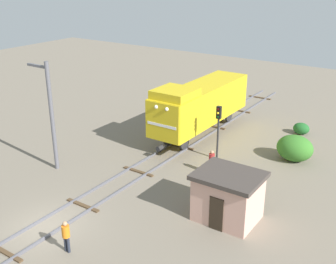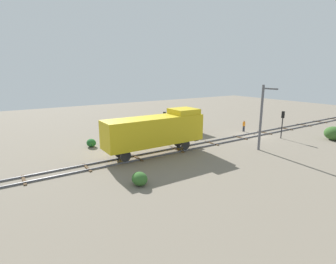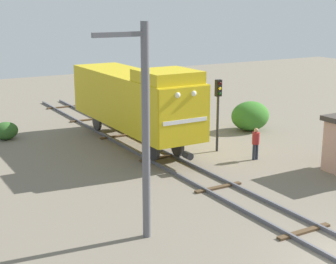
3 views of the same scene
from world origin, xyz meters
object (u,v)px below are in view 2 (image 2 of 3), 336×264
object	(u,v)px
traffic_signal_mid	(165,122)
catenary_mast	(262,116)
locomotive	(156,130)
relay_hut	(186,122)
worker_near_track	(244,125)
traffic_signal_near	(283,120)
worker_by_signal	(176,132)

from	to	relation	value
traffic_signal_mid	catenary_mast	xyz separation A→B (m)	(-8.47, -7.51, 1.18)
locomotive	relay_hut	size ratio (longest dim) A/B	3.31
worker_near_track	traffic_signal_mid	bearing A→B (deg)	176.57
worker_near_track	traffic_signal_near	bearing A→B (deg)	-79.18
traffic_signal_mid	worker_near_track	xyz separation A→B (m)	(-1.00, -13.54, -1.79)
worker_near_track	relay_hut	xyz separation A→B (m)	(5.10, 6.98, 0.40)
worker_near_track	locomotive	bearing A→B (deg)	-171.09
traffic_signal_mid	relay_hut	world-z (taller)	traffic_signal_mid
worker_near_track	worker_by_signal	bearing A→B (deg)	171.70
locomotive	traffic_signal_near	bearing A→B (deg)	-100.18
worker_near_track	worker_by_signal	xyz separation A→B (m)	(1.80, 11.24, 0.00)
worker_near_track	relay_hut	world-z (taller)	relay_hut
worker_near_track	worker_by_signal	world-z (taller)	same
traffic_signal_near	relay_hut	bearing A→B (deg)	36.69
worker_near_track	catenary_mast	world-z (taller)	catenary_mast
locomotive	worker_near_track	bearing A→B (deg)	-81.89
locomotive	traffic_signal_mid	bearing A→B (deg)	-44.08
traffic_signal_mid	relay_hut	bearing A→B (deg)	-57.98
traffic_signal_mid	catenary_mast	size ratio (longest dim) A/B	0.54
locomotive	catenary_mast	xyz separation A→B (m)	(-5.07, -10.81, 1.19)
worker_near_track	worker_by_signal	size ratio (longest dim) A/B	1.00
traffic_signal_mid	worker_by_signal	size ratio (longest dim) A/B	2.35
locomotive	worker_by_signal	distance (m)	7.22
traffic_signal_near	relay_hut	size ratio (longest dim) A/B	1.06
catenary_mast	relay_hut	xyz separation A→B (m)	(12.57, 0.96, -2.57)
traffic_signal_near	catenary_mast	bearing A→B (deg)	104.89
traffic_signal_near	traffic_signal_mid	xyz separation A→B (m)	(6.60, 14.53, 0.20)
traffic_signal_mid	relay_hut	distance (m)	7.86
traffic_signal_near	worker_by_signal	size ratio (longest dim) A/B	2.17
locomotive	traffic_signal_near	world-z (taller)	locomotive
worker_near_track	catenary_mast	distance (m)	10.04
traffic_signal_near	worker_by_signal	bearing A→B (deg)	58.82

